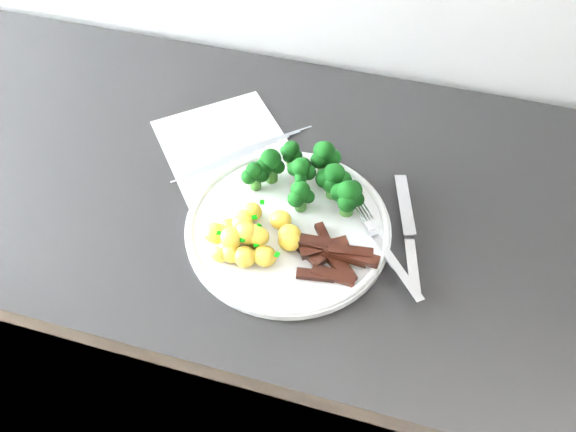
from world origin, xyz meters
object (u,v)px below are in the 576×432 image
potatoes (249,237)px  beef_strips (329,253)px  fork (387,252)px  knife (410,247)px  recipe_paper (233,158)px  plate (288,226)px  counter (261,323)px  broccoli (311,175)px

potatoes → beef_strips: 0.11m
fork → knife: (0.03, 0.02, -0.01)m
recipe_paper → plate: 0.16m
plate → potatoes: 0.07m
recipe_paper → fork: (0.26, -0.12, 0.02)m
potatoes → fork: bearing=10.4°
plate → knife: knife is taller
counter → knife: 0.53m
broccoli → potatoes: size_ratio=1.36×
counter → knife: (0.25, -0.06, 0.46)m
counter → plate: size_ratio=8.34×
recipe_paper → beef_strips: size_ratio=2.63×
counter → recipe_paper: (-0.04, 0.04, 0.45)m
beef_strips → fork: beef_strips is taller
counter → knife: size_ratio=11.87×
potatoes → knife: potatoes is taller
potatoes → beef_strips: bearing=4.5°
recipe_paper → potatoes: (0.08, -0.16, 0.03)m
potatoes → fork: 0.19m
broccoli → potatoes: broccoli is taller
plate → knife: size_ratio=1.42×
potatoes → fork: potatoes is taller
plate → beef_strips: (0.07, -0.04, 0.01)m
plate → beef_strips: beef_strips is taller
broccoli → beef_strips: 0.12m
counter → fork: (0.22, -0.08, 0.47)m
counter → beef_strips: (0.15, -0.11, 0.47)m
knife → counter: bearing=166.5°
potatoes → knife: size_ratio=0.65×
plate → counter: bearing=139.1°
plate → beef_strips: 0.08m
recipe_paper → knife: size_ratio=1.62×
knife → beef_strips: bearing=-154.5°
counter → potatoes: potatoes is taller
recipe_paper → fork: bearing=-25.3°
counter → potatoes: bearing=-71.5°
beef_strips → fork: bearing=18.7°
broccoli → fork: 0.15m
recipe_paper → potatoes: potatoes is taller
beef_strips → knife: 0.11m
knife → recipe_paper: bearing=160.9°
plate → beef_strips: bearing=-29.7°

